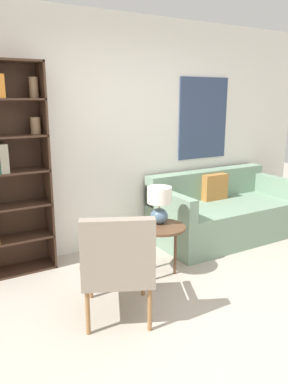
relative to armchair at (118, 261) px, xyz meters
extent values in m
plane|color=#B2A899|center=(0.52, -0.49, -0.53)|extent=(14.00, 14.00, 0.00)
cube|color=white|center=(0.52, 1.54, 0.82)|extent=(6.40, 0.06, 2.70)
cube|color=#334260|center=(2.03, 1.50, 0.98)|extent=(0.78, 0.02, 1.05)
cube|color=#422B1E|center=(-0.14, 1.36, 0.53)|extent=(0.02, 0.30, 2.13)
cube|color=#422B1E|center=(-0.59, 1.36, -0.52)|extent=(0.91, 0.30, 0.02)
cube|color=#422B1E|center=(-0.59, 1.36, -0.17)|extent=(0.91, 0.30, 0.02)
cube|color=#422B1E|center=(-0.59, 1.36, 0.18)|extent=(0.91, 0.30, 0.02)
cube|color=#422B1E|center=(-0.59, 1.36, 0.53)|extent=(0.91, 0.30, 0.02)
cube|color=gray|center=(-0.57, 1.31, 0.68)|extent=(0.08, 0.18, 0.28)
cylinder|color=#8C6B4C|center=(-0.22, 1.36, 0.97)|extent=(0.10, 0.10, 0.17)
cylinder|color=#8C6B4C|center=(-0.21, 1.36, 1.34)|extent=(0.09, 0.09, 0.20)
cylinder|color=olive|center=(0.38, 0.26, -0.35)|extent=(0.04, 0.04, 0.37)
cylinder|color=olive|center=(-0.05, 0.46, -0.35)|extent=(0.04, 0.04, 0.37)
cylinder|color=olive|center=(0.15, -0.24, -0.35)|extent=(0.04, 0.04, 0.37)
cylinder|color=olive|center=(-0.28, -0.04, -0.35)|extent=(0.04, 0.04, 0.37)
cube|color=gray|center=(0.05, 0.11, -0.12)|extent=(0.77, 0.80, 0.08)
cube|color=gray|center=(-0.06, -0.13, 0.15)|extent=(0.55, 0.32, 0.48)
cube|color=olive|center=(0.28, 0.00, 0.02)|extent=(0.28, 0.53, 0.04)
cube|color=olive|center=(-0.18, 0.22, 0.02)|extent=(0.28, 0.53, 0.04)
cube|color=gray|center=(2.03, 0.99, -0.30)|extent=(1.85, 0.93, 0.47)
cube|color=gray|center=(2.03, 1.36, 0.12)|extent=(1.85, 0.20, 0.37)
cube|color=gray|center=(1.17, 0.99, 0.06)|extent=(0.12, 0.93, 0.26)
cube|color=gray|center=(2.89, 0.99, 0.06)|extent=(0.12, 0.93, 0.26)
cube|color=#B27538|center=(2.03, 1.21, 0.10)|extent=(0.36, 0.12, 0.34)
cylinder|color=brown|center=(0.75, 0.54, -0.02)|extent=(0.51, 0.51, 0.02)
cylinder|color=brown|center=(0.75, 0.69, -0.28)|extent=(0.03, 0.03, 0.50)
cylinder|color=brown|center=(0.62, 0.46, -0.28)|extent=(0.03, 0.03, 0.50)
cylinder|color=brown|center=(0.88, 0.46, -0.28)|extent=(0.03, 0.03, 0.50)
ellipsoid|color=slate|center=(0.78, 0.61, 0.07)|extent=(0.18, 0.18, 0.16)
cylinder|color=tan|center=(0.78, 0.61, 0.18)|extent=(0.02, 0.02, 0.06)
cylinder|color=white|center=(0.78, 0.61, 0.29)|extent=(0.25, 0.25, 0.16)
camera|label=1|loc=(-1.20, -2.45, 1.24)|focal=35.00mm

